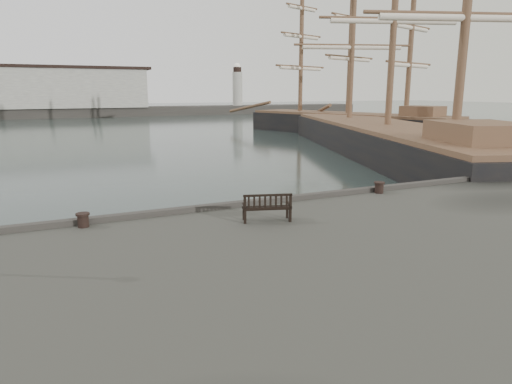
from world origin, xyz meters
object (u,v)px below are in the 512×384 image
Objects in this scene: bollard_left at (83,220)px; bollard_right at (379,188)px; tall_ship_main at (386,146)px; tall_ship_far at (347,128)px; bench at (267,212)px.

bollard_right is (11.03, 0.00, 0.01)m from bollard_left.
tall_ship_far is at bearing 83.15° from tall_ship_main.
bench is at bearing -147.84° from tall_ship_far.
tall_ship_main is at bearing 33.59° from bollard_left.
bollard_left is at bearing -153.85° from tall_ship_far.
bench is at bearing -163.53° from bollard_right.
bollard_right is (5.80, 1.71, -0.06)m from bench.
tall_ship_main is at bearing 48.80° from bollard_right.
tall_ship_far is (34.72, 34.87, -0.96)m from bollard_left.
bollard_right is 23.28m from tall_ship_main.
bollard_right is at bearing 0.00° from bollard_left.
bollard_left is at bearing 178.70° from bench.
bollard_left is (-5.24, 1.71, -0.07)m from bench.
tall_ship_main reaches higher than bollard_left.
tall_ship_far reaches higher than bollard_left.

